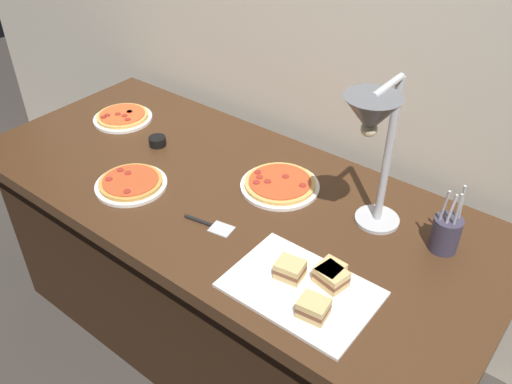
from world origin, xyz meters
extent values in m
plane|color=#38332D|center=(0.00, 0.00, 0.00)|extent=(8.00, 8.00, 0.00)
cube|color=beige|center=(0.00, 0.50, 1.20)|extent=(4.40, 0.04, 2.40)
cube|color=#422816|center=(0.00, 0.00, 0.73)|extent=(1.90, 0.84, 0.05)
cube|color=black|center=(0.00, 0.00, 0.35)|extent=(1.75, 0.74, 0.71)
cylinder|color=#B7BABF|center=(0.49, 0.17, 0.77)|extent=(0.14, 0.14, 0.01)
cylinder|color=#B7BABF|center=(0.49, 0.17, 1.01)|extent=(0.02, 0.02, 0.48)
cylinder|color=#B7BABF|center=(0.49, 0.09, 1.25)|extent=(0.02, 0.15, 0.02)
cone|color=#595B60|center=(0.49, 0.02, 1.20)|extent=(0.15, 0.15, 0.10)
sphere|color=#F9EAB2|center=(0.49, 0.02, 1.16)|extent=(0.04, 0.04, 0.04)
cylinder|color=white|center=(0.14, 0.13, 0.77)|extent=(0.27, 0.27, 0.01)
cylinder|color=#DBA856|center=(0.14, 0.13, 0.78)|extent=(0.24, 0.24, 0.01)
cylinder|color=#B74723|center=(0.14, 0.13, 0.79)|extent=(0.21, 0.21, 0.00)
cylinder|color=maroon|center=(0.14, 0.16, 0.79)|extent=(0.02, 0.02, 0.00)
cylinder|color=maroon|center=(0.11, 0.10, 0.79)|extent=(0.02, 0.02, 0.00)
cylinder|color=maroon|center=(0.07, 0.10, 0.79)|extent=(0.02, 0.02, 0.00)
cylinder|color=maroon|center=(0.22, 0.15, 0.79)|extent=(0.02, 0.02, 0.00)
cylinder|color=maroon|center=(0.05, 0.12, 0.79)|extent=(0.02, 0.02, 0.00)
cylinder|color=maroon|center=(0.08, 0.07, 0.79)|extent=(0.02, 0.02, 0.00)
cylinder|color=white|center=(-0.26, -0.19, 0.77)|extent=(0.25, 0.25, 0.01)
cylinder|color=#C68E42|center=(-0.26, -0.19, 0.78)|extent=(0.22, 0.22, 0.01)
cylinder|color=#B74723|center=(-0.26, -0.19, 0.79)|extent=(0.19, 0.19, 0.00)
cylinder|color=maroon|center=(-0.30, -0.16, 0.79)|extent=(0.02, 0.02, 0.00)
cylinder|color=maroon|center=(-0.22, -0.24, 0.79)|extent=(0.02, 0.02, 0.00)
cylinder|color=maroon|center=(-0.32, -0.23, 0.79)|extent=(0.02, 0.02, 0.00)
cylinder|color=maroon|center=(-0.34, -0.17, 0.79)|extent=(0.02, 0.02, 0.00)
cylinder|color=white|center=(-0.66, 0.11, 0.77)|extent=(0.24, 0.24, 0.01)
cylinder|color=#DBA856|center=(-0.66, 0.11, 0.78)|extent=(0.21, 0.21, 0.01)
cylinder|color=#C65628|center=(-0.66, 0.11, 0.79)|extent=(0.19, 0.19, 0.00)
cylinder|color=maroon|center=(-0.64, 0.14, 0.79)|extent=(0.02, 0.02, 0.00)
cylinder|color=maroon|center=(-0.67, 0.10, 0.79)|extent=(0.02, 0.02, 0.00)
cylinder|color=maroon|center=(-0.69, 0.07, 0.79)|extent=(0.02, 0.02, 0.00)
cylinder|color=maroon|center=(-0.60, 0.09, 0.79)|extent=(0.02, 0.02, 0.00)
cylinder|color=maroon|center=(-0.64, 0.14, 0.79)|extent=(0.02, 0.02, 0.00)
cylinder|color=maroon|center=(-0.63, 0.11, 0.79)|extent=(0.02, 0.02, 0.00)
cylinder|color=maroon|center=(-0.69, 0.05, 0.79)|extent=(0.02, 0.02, 0.00)
cube|color=white|center=(0.47, -0.23, 0.77)|extent=(0.40, 0.27, 0.01)
cube|color=tan|center=(0.53, -0.16, 0.78)|extent=(0.09, 0.08, 0.02)
cube|color=brown|center=(0.53, -0.16, 0.80)|extent=(0.09, 0.08, 0.01)
cube|color=tan|center=(0.53, -0.16, 0.81)|extent=(0.09, 0.08, 0.02)
cube|color=tan|center=(0.42, -0.21, 0.78)|extent=(0.08, 0.07, 0.02)
cube|color=brown|center=(0.42, -0.21, 0.80)|extent=(0.08, 0.07, 0.01)
cube|color=tan|center=(0.42, -0.21, 0.81)|extent=(0.08, 0.07, 0.02)
cube|color=tan|center=(0.51, -0.15, 0.78)|extent=(0.07, 0.08, 0.02)
cube|color=brown|center=(0.51, -0.15, 0.80)|extent=(0.07, 0.08, 0.01)
cube|color=tan|center=(0.51, -0.15, 0.81)|extent=(0.07, 0.08, 0.02)
cube|color=tan|center=(0.55, -0.29, 0.78)|extent=(0.08, 0.07, 0.02)
cube|color=brown|center=(0.55, -0.29, 0.80)|extent=(0.08, 0.07, 0.01)
cube|color=tan|center=(0.55, -0.29, 0.81)|extent=(0.08, 0.07, 0.02)
cylinder|color=black|center=(-0.39, 0.06, 0.78)|extent=(0.07, 0.07, 0.03)
cylinder|color=#562D14|center=(-0.39, 0.06, 0.79)|extent=(0.05, 0.05, 0.01)
cylinder|color=#383347|center=(0.70, 0.17, 0.82)|extent=(0.08, 0.08, 0.11)
cylinder|color=#B7BABF|center=(0.70, 0.15, 0.88)|extent=(0.02, 0.02, 0.17)
cylinder|color=#B7BABF|center=(0.72, 0.16, 0.89)|extent=(0.01, 0.02, 0.19)
cylinder|color=#B7BABF|center=(0.72, 0.19, 0.89)|extent=(0.01, 0.03, 0.20)
cylinder|color=#B7BABF|center=(0.68, 0.15, 0.89)|extent=(0.03, 0.03, 0.19)
cube|color=#B7BABF|center=(0.13, -0.17, 0.76)|extent=(0.08, 0.07, 0.00)
cylinder|color=black|center=(0.05, -0.18, 0.76)|extent=(0.10, 0.03, 0.01)
camera|label=1|loc=(1.00, -1.10, 1.84)|focal=37.74mm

